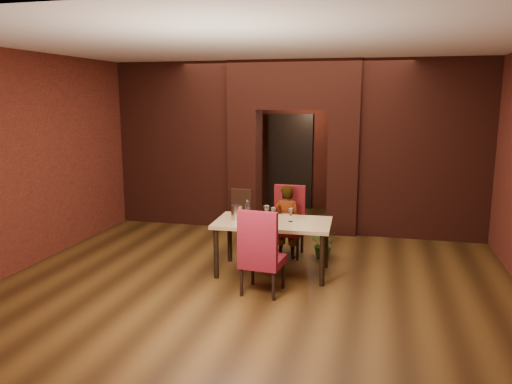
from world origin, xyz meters
TOP-DOWN VIEW (x-y plane):
  - floor at (0.00, 0.00)m, footprint 8.00×8.00m
  - ceiling at (0.00, 0.00)m, footprint 7.00×8.00m
  - wall_back at (0.00, 4.00)m, footprint 7.00×0.04m
  - wall_front at (0.00, -4.00)m, footprint 7.00×0.04m
  - wall_left at (-3.50, 0.00)m, footprint 0.04×8.00m
  - pillar_left at (-0.95, 2.00)m, footprint 0.55×0.55m
  - pillar_right at (0.95, 2.00)m, footprint 0.55×0.55m
  - lintel at (0.00, 2.00)m, footprint 2.45×0.55m
  - wing_wall_left at (-2.36, 2.00)m, footprint 2.28×0.35m
  - wing_wall_right at (2.36, 2.00)m, footprint 2.28×0.35m
  - vent_panel at (-0.95, 1.71)m, footprint 0.40×0.03m
  - rear_door at (-0.40, 3.94)m, footprint 0.90×0.08m
  - rear_door_frame at (-0.40, 3.90)m, footprint 1.02×0.04m
  - dining_table at (0.15, -0.51)m, footprint 1.69×1.00m
  - chair_far at (0.20, 0.34)m, footprint 0.52×0.52m
  - chair_near at (0.18, -1.27)m, footprint 0.56×0.56m
  - person_seated at (0.21, 0.23)m, footprint 0.44×0.29m
  - wine_glass_a at (0.04, -0.46)m, footprint 0.09×0.09m
  - wine_glass_b at (0.15, -0.49)m, footprint 0.08×0.08m
  - wine_glass_c at (0.40, -0.48)m, footprint 0.08×0.08m
  - tasting_sheet at (-0.14, -0.61)m, footprint 0.35×0.26m
  - wine_bucket at (-0.39, -0.51)m, footprint 0.17×0.17m
  - water_bottle at (-0.27, -0.39)m, footprint 0.06×0.06m
  - potted_plant at (0.80, 0.36)m, footprint 0.46×0.41m

SIDE VIEW (x-z plane):
  - floor at x=0.00m, z-range 0.00..0.00m
  - potted_plant at x=0.80m, z-range 0.00..0.47m
  - dining_table at x=0.15m, z-range 0.00..0.77m
  - vent_panel at x=-0.95m, z-range 0.30..0.80m
  - chair_far at x=0.20m, z-range 0.00..1.12m
  - chair_near at x=0.18m, z-range 0.00..1.13m
  - person_seated at x=0.21m, z-range 0.00..1.17m
  - tasting_sheet at x=-0.14m, z-range 0.77..0.78m
  - wine_glass_c at x=0.40m, z-range 0.77..0.97m
  - wine_glass_b at x=0.15m, z-range 0.77..0.97m
  - wine_bucket at x=-0.39m, z-range 0.77..0.98m
  - wine_glass_a at x=0.04m, z-range 0.77..0.99m
  - water_bottle at x=-0.27m, z-range 0.77..1.05m
  - rear_door at x=-0.40m, z-range 0.00..2.10m
  - rear_door_frame at x=-0.40m, z-range -0.06..2.16m
  - pillar_left at x=-0.95m, z-range 0.00..2.30m
  - pillar_right at x=0.95m, z-range 0.00..2.30m
  - wall_back at x=0.00m, z-range 0.00..3.20m
  - wall_front at x=0.00m, z-range 0.00..3.20m
  - wall_left at x=-3.50m, z-range 0.00..3.20m
  - wing_wall_left at x=-2.36m, z-range 0.00..3.20m
  - wing_wall_right at x=2.36m, z-range 0.00..3.20m
  - lintel at x=0.00m, z-range 2.30..3.20m
  - ceiling at x=0.00m, z-range 3.18..3.22m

